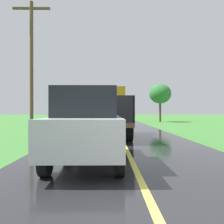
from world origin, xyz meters
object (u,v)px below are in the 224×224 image
at_px(banana_truck_near, 107,111).
at_px(roadside_tree_near_left, 160,94).
at_px(following_car, 88,125).
at_px(utility_pole_roadside, 32,64).
at_px(banana_truck_far, 109,111).

relative_size(banana_truck_near, roadside_tree_near_left, 1.12).
xyz_separation_m(banana_truck_near, following_car, (-0.44, -6.67, -0.39)).
bearing_deg(banana_truck_near, utility_pole_roadside, 175.36).
xyz_separation_m(banana_truck_far, roadside_tree_near_left, (7.02, 3.33, 2.37)).
bearing_deg(following_car, banana_truck_far, 88.65).
xyz_separation_m(banana_truck_far, following_car, (-0.51, -21.46, -0.40)).
height_order(banana_truck_near, roadside_tree_near_left, roadside_tree_near_left).
height_order(banana_truck_near, following_car, banana_truck_near).
height_order(banana_truck_near, utility_pole_roadside, utility_pole_roadside).
height_order(banana_truck_far, roadside_tree_near_left, roadside_tree_near_left).
bearing_deg(banana_truck_far, banana_truck_near, -90.24).
height_order(banana_truck_far, following_car, banana_truck_far).
distance_m(banana_truck_near, banana_truck_far, 14.78).
bearing_deg(roadside_tree_near_left, following_car, -106.89).
distance_m(banana_truck_far, utility_pole_roadside, 15.33).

